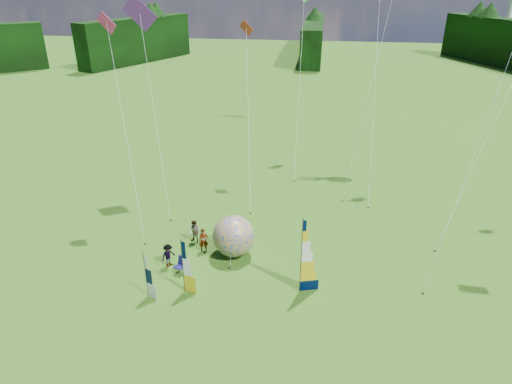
# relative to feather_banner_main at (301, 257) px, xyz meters

# --- Properties ---
(ground) EXTENTS (220.00, 220.00, 0.00)m
(ground) POSITION_rel_feather_banner_main_xyz_m (-1.78, -2.47, -2.36)
(ground) COLOR #3C7215
(ground) RESTS_ON ground
(treeline_ring) EXTENTS (210.00, 210.00, 8.00)m
(treeline_ring) POSITION_rel_feather_banner_main_xyz_m (-1.78, -2.47, 1.64)
(treeline_ring) COLOR #0B3409
(treeline_ring) RESTS_ON ground
(feather_banner_main) EXTENTS (1.25, 0.47, 4.71)m
(feather_banner_main) POSITION_rel_feather_banner_main_xyz_m (0.00, 0.00, 0.00)
(feather_banner_main) COLOR #010D32
(feather_banner_main) RESTS_ON ground
(side_banner_left) EXTENTS (0.95, 0.31, 3.41)m
(side_banner_left) POSITION_rel_feather_banner_main_xyz_m (-6.63, -0.93, -0.65)
(side_banner_left) COLOR gold
(side_banner_left) RESTS_ON ground
(side_banner_far) EXTENTS (0.83, 0.44, 2.86)m
(side_banner_far) POSITION_rel_feather_banner_main_xyz_m (-8.58, -1.66, -0.93)
(side_banner_far) COLOR white
(side_banner_far) RESTS_ON ground
(bol_inflatable) EXTENTS (3.63, 3.63, 2.74)m
(bol_inflatable) POSITION_rel_feather_banner_main_xyz_m (-4.49, 3.27, -0.99)
(bol_inflatable) COLOR #0534A4
(bol_inflatable) RESTS_ON ground
(spectator_a) EXTENTS (0.70, 0.55, 1.68)m
(spectator_a) POSITION_rel_feather_banner_main_xyz_m (-6.52, 3.31, -1.52)
(spectator_a) COLOR #66594C
(spectator_a) RESTS_ON ground
(spectator_b) EXTENTS (0.89, 0.70, 1.65)m
(spectator_b) POSITION_rel_feather_banner_main_xyz_m (-7.40, 4.33, -1.53)
(spectator_b) COLOR #66594C
(spectator_b) RESTS_ON ground
(spectator_c) EXTENTS (0.87, 1.03, 1.54)m
(spectator_c) POSITION_rel_feather_banner_main_xyz_m (-8.32, 1.40, -1.59)
(spectator_c) COLOR #66594C
(spectator_c) RESTS_ON ground
(spectator_d) EXTENTS (1.15, 0.72, 1.83)m
(spectator_d) POSITION_rel_feather_banner_main_xyz_m (-5.21, 4.49, -1.44)
(spectator_d) COLOR #66594C
(spectator_d) RESTS_ON ground
(camp_chair) EXTENTS (0.81, 0.81, 1.08)m
(camp_chair) POSITION_rel_feather_banner_main_xyz_m (-7.40, 0.74, -1.82)
(camp_chair) COLOR #100F44
(camp_chair) RESTS_ON ground
(kite_whale) EXTENTS (6.56, 16.44, 21.61)m
(kite_whale) POSITION_rel_feather_banner_main_xyz_m (4.89, 17.74, 8.45)
(kite_whale) COLOR black
(kite_whale) RESTS_ON ground
(kite_rainbow_delta) EXTENTS (9.06, 11.87, 16.32)m
(kite_rainbow_delta) POSITION_rel_feather_banner_main_xyz_m (-11.65, 10.21, 5.80)
(kite_rainbow_delta) COLOR #E23144
(kite_rainbow_delta) RESTS_ON ground
(kite_parafoil) EXTENTS (10.23, 11.97, 17.77)m
(kite_parafoil) POSITION_rel_feather_banner_main_xyz_m (9.54, 4.34, 6.53)
(kite_parafoil) COLOR #BD2900
(kite_parafoil) RESTS_ON ground
(small_kite_red) EXTENTS (7.98, 11.35, 13.76)m
(small_kite_red) POSITION_rel_feather_banner_main_xyz_m (-5.05, 13.18, 4.52)
(small_kite_red) COLOR red
(small_kite_red) RESTS_ON ground
(small_kite_orange) EXTENTS (7.45, 10.81, 18.92)m
(small_kite_orange) POSITION_rel_feather_banner_main_xyz_m (4.49, 15.76, 7.10)
(small_kite_orange) COLOR orange
(small_kite_orange) RESTS_ON ground
(small_kite_yellow) EXTENTS (8.13, 9.99, 12.02)m
(small_kite_yellow) POSITION_rel_feather_banner_main_xyz_m (11.43, 9.21, 3.65)
(small_kite_yellow) COLOR #E2A90C
(small_kite_yellow) RESTS_ON ground
(small_kite_pink) EXTENTS (7.64, 8.90, 15.08)m
(small_kite_pink) POSITION_rel_feather_banner_main_xyz_m (-12.22, 6.06, 5.18)
(small_kite_pink) COLOR #F02F8B
(small_kite_pink) RESTS_ON ground
(small_kite_green) EXTENTS (6.00, 12.07, 16.29)m
(small_kite_green) POSITION_rel_feather_banner_main_xyz_m (-1.42, 19.88, 5.79)
(small_kite_green) COLOR green
(small_kite_green) RESTS_ON ground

